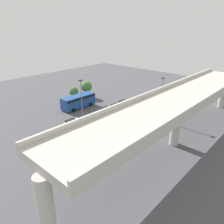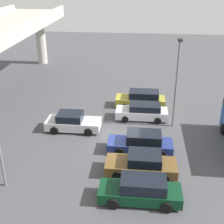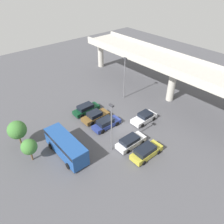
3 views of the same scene
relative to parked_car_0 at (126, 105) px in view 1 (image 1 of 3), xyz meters
The scene contains 13 objects.
ground_plane 7.14m from the parked_car_0, 12.07° to the left, with size 92.50×92.50×0.00m, color #4C4C51.
highway_overpass 17.43m from the parked_car_0, 64.91° to the left, with size 44.54×7.16×8.12m.
parked_car_0 is the anchor object (origin of this frame).
parked_car_1 2.77m from the parked_car_0, ahead, with size 2.20×4.77×1.54m.
parked_car_2 5.56m from the parked_car_0, ahead, with size 2.05×4.85×1.59m.
parked_car_3 10.34m from the parked_car_0, 35.13° to the left, with size 2.18×4.62×1.55m.
parked_car_4 11.22m from the parked_car_0, ahead, with size 2.06×4.70×1.49m.
parked_car_5 14.08m from the parked_car_0, ahead, with size 2.11×4.86×1.64m.
shuttle_bus 10.37m from the parked_car_0, 50.01° to the right, with size 7.71×2.75×2.75m.
lamp_post_near_aisle 11.06m from the parked_car_0, 14.57° to the right, with size 0.70×0.35×7.66m.
lamp_post_mid_lot 9.54m from the parked_car_0, 86.15° to the left, with size 0.70×0.35×8.19m.
tree_front_left 12.23m from the parked_car_0, 87.19° to the right, with size 2.67×2.67×4.07m.
tree_front_centre 12.99m from the parked_car_0, 69.32° to the right, with size 2.13×2.13×3.44m.
Camera 1 is at (27.69, 25.90, 16.97)m, focal length 35.00 mm.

